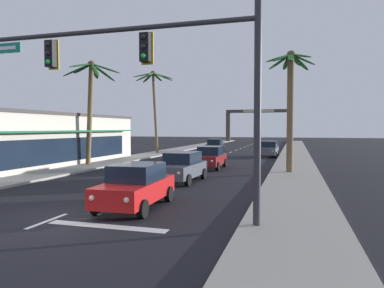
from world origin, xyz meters
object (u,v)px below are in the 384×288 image
(sedan_parked_nearest_kerb, at_px, (269,149))
(storefront_strip_left, at_px, (38,139))
(sedan_oncoming_far, at_px, (215,145))
(palm_left_second, at_px, (91,93))
(palm_left_third, at_px, (154,91))
(traffic_signal_mast, at_px, (151,66))
(sedan_lead_at_stop_bar, at_px, (136,186))
(sedan_third_in_queue, at_px, (182,167))
(sedan_fifth_in_queue, at_px, (210,157))
(palm_right_second, at_px, (290,91))
(town_gateway_arch, at_px, (258,121))

(sedan_parked_nearest_kerb, height_order, storefront_strip_left, storefront_strip_left)
(sedan_oncoming_far, height_order, palm_left_second, palm_left_second)
(palm_left_third, relative_size, storefront_strip_left, 0.48)
(traffic_signal_mast, xyz_separation_m, sedan_lead_at_stop_bar, (-1.35, 1.72, -4.18))
(sedan_lead_at_stop_bar, distance_m, sedan_third_in_queue, 6.89)
(sedan_fifth_in_queue, height_order, sedan_parked_nearest_kerb, same)
(sedan_third_in_queue, height_order, palm_left_third, palm_left_third)
(sedan_fifth_in_queue, xyz_separation_m, palm_right_second, (5.81, -1.71, 4.66))
(palm_right_second, bearing_deg, storefront_strip_left, -179.27)
(traffic_signal_mast, height_order, sedan_third_in_queue, traffic_signal_mast)
(storefront_strip_left, bearing_deg, sedan_third_in_queue, -19.58)
(palm_right_second, xyz_separation_m, town_gateway_arch, (-7.47, 55.59, -0.91))
(sedan_oncoming_far, relative_size, sedan_parked_nearest_kerb, 1.00)
(sedan_third_in_queue, xyz_separation_m, town_gateway_arch, (-1.62, 60.77, 3.75))
(palm_left_third, distance_m, storefront_strip_left, 16.54)
(sedan_lead_at_stop_bar, bearing_deg, palm_left_third, 110.77)
(sedan_fifth_in_queue, relative_size, palm_right_second, 0.55)
(palm_left_third, xyz_separation_m, palm_right_second, (15.75, -14.92, -1.91))
(sedan_lead_at_stop_bar, bearing_deg, sedan_parked_nearest_kerb, 83.05)
(sedan_third_in_queue, bearing_deg, palm_left_third, 116.20)
(traffic_signal_mast, xyz_separation_m, palm_right_second, (4.17, 13.78, 0.48))
(palm_left_third, bearing_deg, storefront_strip_left, -104.63)
(sedan_parked_nearest_kerb, relative_size, palm_left_second, 0.53)
(palm_left_third, bearing_deg, sedan_fifth_in_queue, -53.07)
(sedan_lead_at_stop_bar, relative_size, town_gateway_arch, 0.31)
(sedan_third_in_queue, distance_m, sedan_fifth_in_queue, 6.88)
(traffic_signal_mast, height_order, palm_right_second, palm_right_second)
(palm_left_second, bearing_deg, sedan_parked_nearest_kerb, 45.12)
(sedan_third_in_queue, xyz_separation_m, palm_left_third, (-9.89, 20.09, 6.57))
(sedan_lead_at_stop_bar, height_order, town_gateway_arch, town_gateway_arch)
(palm_left_second, relative_size, palm_right_second, 1.04)
(sedan_fifth_in_queue, distance_m, town_gateway_arch, 54.04)
(sedan_parked_nearest_kerb, distance_m, storefront_strip_left, 22.55)
(traffic_signal_mast, height_order, palm_left_third, palm_left_third)
(palm_left_second, xyz_separation_m, palm_left_third, (-0.25, 14.08, 1.52))
(palm_left_second, distance_m, town_gateway_arch, 55.35)
(sedan_third_in_queue, height_order, sedan_oncoming_far, same)
(palm_left_third, bearing_deg, palm_left_second, -88.99)
(sedan_parked_nearest_kerb, bearing_deg, town_gateway_arch, 97.06)
(sedan_lead_at_stop_bar, height_order, palm_right_second, palm_right_second)
(palm_left_second, relative_size, palm_left_third, 0.86)
(palm_right_second, xyz_separation_m, storefront_strip_left, (-19.71, -0.25, -3.38))
(traffic_signal_mast, bearing_deg, town_gateway_arch, 92.73)
(sedan_oncoming_far, height_order, palm_right_second, palm_right_second)
(sedan_fifth_in_queue, relative_size, palm_left_second, 0.53)
(storefront_strip_left, distance_m, town_gateway_arch, 57.22)
(palm_right_second, bearing_deg, palm_left_second, 176.89)
(palm_right_second, bearing_deg, sedan_fifth_in_queue, 163.64)
(palm_left_second, bearing_deg, palm_left_third, 91.01)
(storefront_strip_left, bearing_deg, sedan_oncoming_far, 62.83)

